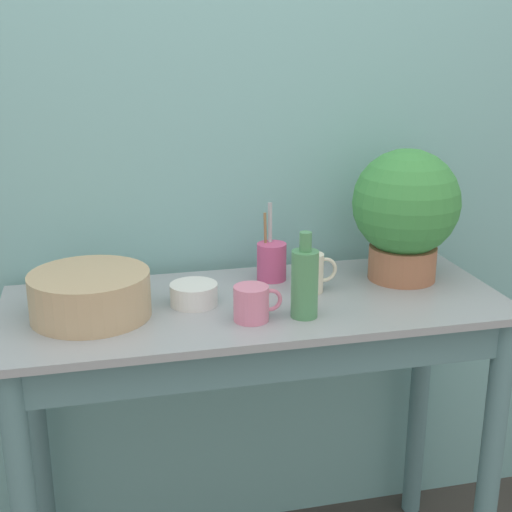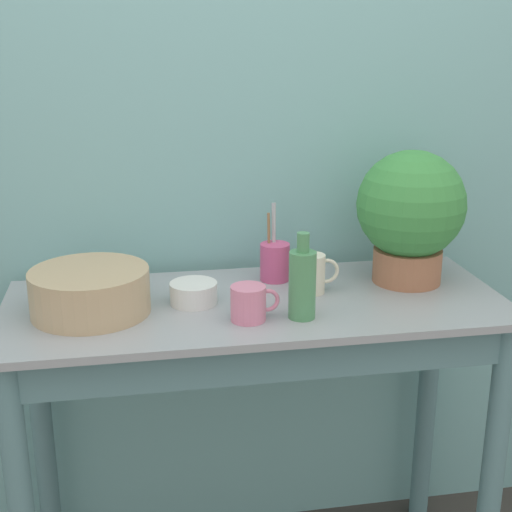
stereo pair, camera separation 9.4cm
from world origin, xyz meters
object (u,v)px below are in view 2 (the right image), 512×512
potted_plant (411,212)px  bowl_small_enamel_white (194,293)px  mug_cream (313,274)px  mug_pink (249,303)px  utensil_cup (275,261)px  bottle_tall (302,283)px  bowl_wash_large (90,291)px

potted_plant → bowl_small_enamel_white: size_ratio=3.01×
mug_cream → mug_pink: bearing=-141.5°
mug_pink → bowl_small_enamel_white: 0.18m
bowl_small_enamel_white → utensil_cup: size_ratio=0.56×
bowl_small_enamel_white → bottle_tall: bearing=-29.5°
utensil_cup → bottle_tall: bearing=-87.9°
potted_plant → bowl_wash_large: bearing=-174.5°
potted_plant → mug_pink: potted_plant is taller
potted_plant → utensil_cup: size_ratio=1.69×
potted_plant → bottle_tall: potted_plant is taller
potted_plant → mug_pink: size_ratio=3.06×
potted_plant → bowl_wash_large: potted_plant is taller
mug_cream → utensil_cup: (-0.08, 0.12, 0.00)m
bottle_tall → utensil_cup: 0.28m
bowl_small_enamel_white → mug_cream: bearing=4.0°
bowl_wash_large → mug_pink: size_ratio=2.44×
bottle_tall → utensil_cup: (-0.01, 0.28, -0.03)m
mug_pink → bowl_small_enamel_white: size_ratio=0.98×
mug_pink → utensil_cup: 0.30m
bowl_small_enamel_white → utensil_cup: (0.24, 0.14, 0.03)m
mug_pink → mug_cream: bearing=38.5°
bottle_tall → mug_pink: (-0.13, 0.01, -0.05)m
potted_plant → mug_pink: 0.53m
utensil_cup → mug_cream: bearing=-55.9°
potted_plant → bowl_small_enamel_white: (-0.59, -0.06, -0.17)m
mug_pink → bowl_small_enamel_white: mug_pink is taller
bottle_tall → mug_cream: 0.18m
potted_plant → utensil_cup: 0.39m
utensil_cup → bowl_small_enamel_white: bearing=-149.9°
bowl_wash_large → bottle_tall: bottle_tall is taller
potted_plant → utensil_cup: (-0.36, 0.08, -0.14)m
potted_plant → bowl_wash_large: size_ratio=1.25×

